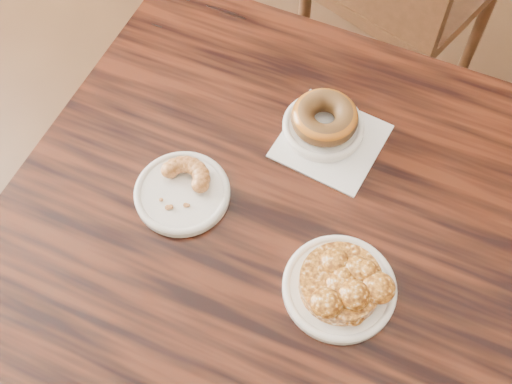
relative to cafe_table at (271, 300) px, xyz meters
The scene contains 9 objects.
floor 0.39m from the cafe_table, 113.39° to the right, with size 5.00×5.00×0.00m, color black.
cafe_table is the anchor object (origin of this frame).
napkin 0.42m from the cafe_table, 85.74° to the left, with size 0.17×0.17×0.00m, color white.
plate_donut 0.43m from the cafe_table, 92.80° to the left, with size 0.14×0.14×0.01m, color white.
plate_cruller 0.41m from the cafe_table, 167.98° to the right, with size 0.16×0.16×0.01m, color silver.
plate_fritter 0.41m from the cafe_table, 23.66° to the right, with size 0.18×0.18×0.01m, color white.
glazed_donut 0.46m from the cafe_table, 92.80° to the left, with size 0.12×0.12×0.04m, color #954F15.
apple_fritter 0.44m from the cafe_table, 23.66° to the right, with size 0.17×0.17×0.04m, color #411E07, non-canonical shape.
cruller_fragment 0.43m from the cafe_table, 167.98° to the right, with size 0.10×0.10×0.03m, color brown, non-canonical shape.
Camera 1 is at (0.25, -0.33, 1.68)m, focal length 45.00 mm.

